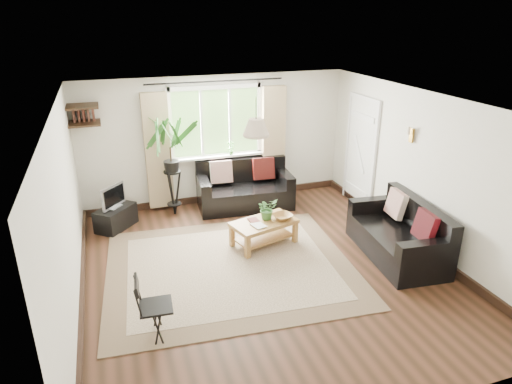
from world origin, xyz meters
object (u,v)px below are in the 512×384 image
object	(u,v)px
sofa_right	(398,231)
folding_chair	(156,307)
palm_stand	(172,167)
coffee_table	(264,233)
sofa_back	(245,186)
tv_stand	(116,218)

from	to	relation	value
sofa_right	folding_chair	xyz separation A→B (m)	(-3.64, -0.71, -0.02)
sofa_right	palm_stand	world-z (taller)	palm_stand
palm_stand	folding_chair	xyz separation A→B (m)	(-0.72, -3.30, -0.51)
folding_chair	palm_stand	bearing A→B (deg)	-8.20
coffee_table	palm_stand	size ratio (longest dim) A/B	0.56
coffee_table	sofa_right	bearing A→B (deg)	-28.43
sofa_back	palm_stand	world-z (taller)	palm_stand
coffee_table	palm_stand	distance (m)	2.11
sofa_right	tv_stand	world-z (taller)	sofa_right
palm_stand	folding_chair	distance (m)	3.41
sofa_back	tv_stand	distance (m)	2.37
palm_stand	sofa_back	bearing A→B (deg)	-3.69
sofa_right	folding_chair	world-z (taller)	sofa_right
sofa_right	tv_stand	xyz separation A→B (m)	(-3.96, 2.33, -0.22)
tv_stand	folding_chair	size ratio (longest dim) A/B	0.91
sofa_back	sofa_right	distance (m)	2.97
coffee_table	folding_chair	size ratio (longest dim) A/B	1.31
tv_stand	sofa_back	bearing A→B (deg)	-44.77
sofa_back	sofa_right	bearing A→B (deg)	-52.50
sofa_back	coffee_table	xyz separation A→B (m)	(-0.17, -1.54, -0.20)
tv_stand	coffee_table	bearing A→B (deg)	-80.97
coffee_table	tv_stand	size ratio (longest dim) A/B	1.44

